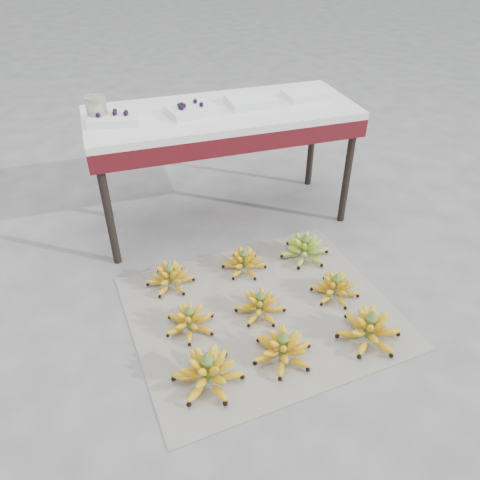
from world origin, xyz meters
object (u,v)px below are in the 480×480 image
object	(u,v)px
bunch_front_right	(369,329)
bunch_mid_right	(335,288)
tray_far_left	(114,118)
bunch_front_center	(283,349)
bunch_front_left	(208,372)
newspaper_mat	(262,312)
bunch_mid_left	(190,320)
tray_far_right	(305,95)
bunch_back_center	(244,262)
tray_right	(251,101)
vendor_table	(222,123)
bunch_mid_center	(260,305)
bunch_back_left	(170,277)
glass_jar	(97,109)
tray_left	(192,110)
bunch_back_right	(305,249)

from	to	relation	value
bunch_front_right	bunch_mid_right	xyz separation A→B (m)	(-0.01, 0.31, -0.01)
tray_far_left	bunch_front_center	bearing A→B (deg)	-66.26
bunch_front_right	tray_far_left	size ratio (longest dim) A/B	1.29
bunch_front_left	tray_far_left	bearing A→B (deg)	122.37
newspaper_mat	bunch_front_right	world-z (taller)	bunch_front_right
bunch_mid_left	tray_far_right	world-z (taller)	tray_far_right
bunch_mid_right	bunch_back_center	world-z (taller)	bunch_mid_right
tray_right	bunch_mid_left	bearing A→B (deg)	-123.98
vendor_table	tray_far_left	distance (m)	0.59
bunch_front_right	bunch_mid_left	size ratio (longest dim) A/B	1.29
tray_right	tray_far_right	size ratio (longest dim) A/B	1.09
bunch_mid_center	bunch_back_left	distance (m)	0.51
newspaper_mat	bunch_mid_right	bearing A→B (deg)	-0.38
tray_right	glass_jar	size ratio (longest dim) A/B	2.09
bunch_mid_right	bunch_front_center	bearing A→B (deg)	-164.66
bunch_mid_center	tray_far_right	bearing A→B (deg)	74.70
bunch_front_left	bunch_back_center	distance (m)	0.76
bunch_front_right	bunch_mid_center	xyz separation A→B (m)	(-0.42, 0.31, -0.01)
bunch_mid_center	tray_far_right	distance (m)	1.28
tray_far_right	tray_left	bearing A→B (deg)	-176.25
tray_right	glass_jar	distance (m)	0.84
bunch_front_right	bunch_back_center	distance (m)	0.76
bunch_mid_left	newspaper_mat	bearing A→B (deg)	-10.13
bunch_back_right	bunch_front_left	bearing A→B (deg)	-118.55
tray_left	bunch_back_center	bearing A→B (deg)	-75.68
bunch_front_left	tray_right	world-z (taller)	tray_right
tray_left	vendor_table	bearing A→B (deg)	7.06
bunch_mid_right	tray_left	distance (m)	1.21
bunch_back_right	bunch_mid_center	bearing A→B (deg)	-118.92
bunch_front_center	bunch_back_center	world-z (taller)	bunch_front_center
tray_far_left	tray_right	bearing A→B (deg)	1.73
bunch_back_center	tray_far_right	world-z (taller)	tray_far_right
newspaper_mat	tray_left	world-z (taller)	tray_left
bunch_back_center	glass_jar	xyz separation A→B (m)	(-0.62, 0.56, 0.73)
bunch_front_right	newspaper_mat	bearing A→B (deg)	158.41
bunch_back_center	tray_right	size ratio (longest dim) A/B	1.10
tray_far_left	bunch_back_right	bearing A→B (deg)	-30.17
bunch_mid_left	bunch_mid_center	distance (m)	0.35
vendor_table	tray_far_left	size ratio (longest dim) A/B	5.36
bunch_front_center	bunch_mid_center	world-z (taller)	bunch_front_center
bunch_front_left	bunch_mid_center	size ratio (longest dim) A/B	1.29
bunch_front_center	vendor_table	size ratio (longest dim) A/B	0.22
tray_far_left	bunch_front_right	bearing A→B (deg)	-51.71
bunch_front_left	bunch_front_right	bearing A→B (deg)	24.92
bunch_mid_right	glass_jar	distance (m)	1.53
tray_left	tray_right	bearing A→B (deg)	4.99
bunch_back_right	bunch_mid_left	bearing A→B (deg)	-135.72
newspaper_mat	bunch_front_center	bearing A→B (deg)	-92.30
bunch_front_center	bunch_mid_right	bearing A→B (deg)	50.33
bunch_front_center	bunch_back_right	bearing A→B (deg)	72.79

